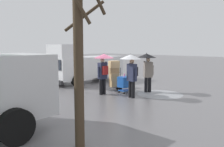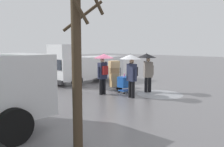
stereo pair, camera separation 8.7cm
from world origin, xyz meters
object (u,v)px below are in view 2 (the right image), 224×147
pedestrian_pink_side (103,64)px  bare_tree_near (78,67)px  hand_dolly_boxes (114,74)px  cargo_van_parked_right (85,65)px  pedestrian_black_side (131,66)px  pedestrian_white_side (147,64)px  shopping_cart_vendor (126,82)px

pedestrian_pink_side → bare_tree_near: bearing=130.0°
hand_dolly_boxes → pedestrian_pink_side: 1.33m
cargo_van_parked_right → pedestrian_black_side: bearing=163.8°
bare_tree_near → hand_dolly_boxes: bearing=-53.9°
hand_dolly_boxes → bare_tree_near: 7.56m
cargo_van_parked_right → pedestrian_white_side: size_ratio=2.53×
pedestrian_pink_side → pedestrian_white_side: bearing=-123.5°
cargo_van_parked_right → pedestrian_black_side: (-5.35, 1.55, 0.39)m
pedestrian_black_side → cargo_van_parked_right: bearing=-16.2°
shopping_cart_vendor → pedestrian_pink_side: 1.59m
pedestrian_black_side → bare_tree_near: 5.92m
shopping_cart_vendor → pedestrian_black_side: bearing=143.2°
pedestrian_pink_side → shopping_cart_vendor: bearing=-118.5°
hand_dolly_boxes → pedestrian_pink_side: bearing=104.5°
shopping_cart_vendor → pedestrian_pink_side: (0.59, 1.09, 1.00)m
pedestrian_pink_side → pedestrian_white_side: size_ratio=1.00×
shopping_cart_vendor → bare_tree_near: bare_tree_near is taller
shopping_cart_vendor → pedestrian_white_side: bearing=-128.7°
pedestrian_black_side → bare_tree_near: bearing=116.1°
shopping_cart_vendor → hand_dolly_boxes: (0.88, -0.05, 0.38)m
pedestrian_white_side → pedestrian_pink_side: bearing=56.5°
shopping_cart_vendor → bare_tree_near: size_ratio=0.24×
cargo_van_parked_right → pedestrian_pink_side: cargo_van_parked_right is taller
cargo_van_parked_right → bare_tree_near: (-7.95, 6.85, 0.84)m
hand_dolly_boxes → bare_tree_near: bearing=126.1°
cargo_van_parked_right → hand_dolly_boxes: 3.63m
pedestrian_black_side → pedestrian_white_side: (0.19, -1.62, 0.00)m
pedestrian_pink_side → cargo_van_parked_right: bearing=-26.9°
pedestrian_pink_side → bare_tree_near: 6.43m
pedestrian_pink_side → pedestrian_black_side: 1.57m
cargo_van_parked_right → bare_tree_near: size_ratio=1.26×
cargo_van_parked_right → pedestrian_white_side: 5.17m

